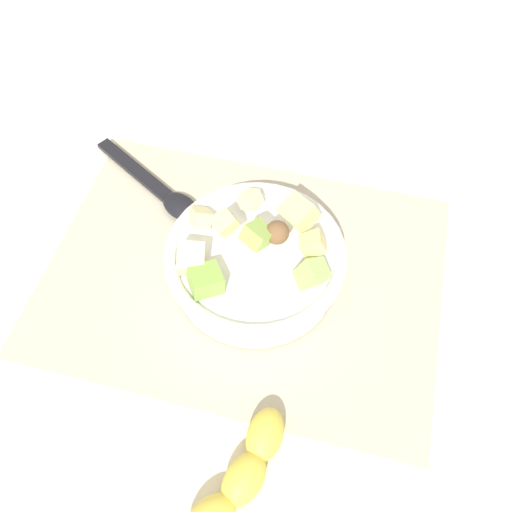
% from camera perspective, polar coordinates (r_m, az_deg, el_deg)
% --- Properties ---
extents(ground_plane, '(2.40, 2.40, 0.00)m').
position_cam_1_polar(ground_plane, '(0.66, -1.30, -1.94)').
color(ground_plane, silver).
extents(placemat, '(0.47, 0.35, 0.01)m').
position_cam_1_polar(placemat, '(0.66, -1.30, -1.80)').
color(placemat, '#BCB299').
rests_on(placemat, ground_plane).
extents(salad_bowl, '(0.21, 0.21, 0.11)m').
position_cam_1_polar(salad_bowl, '(0.63, -0.02, -0.24)').
color(salad_bowl, white).
rests_on(salad_bowl, placemat).
extents(serving_spoon, '(0.18, 0.12, 0.01)m').
position_cam_1_polar(serving_spoon, '(0.73, -9.86, 6.70)').
color(serving_spoon, black).
rests_on(serving_spoon, placemat).
extents(banana_whole, '(0.08, 0.15, 0.04)m').
position_cam_1_polar(banana_whole, '(0.56, -1.65, -22.20)').
color(banana_whole, yellow).
rests_on(banana_whole, ground_plane).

